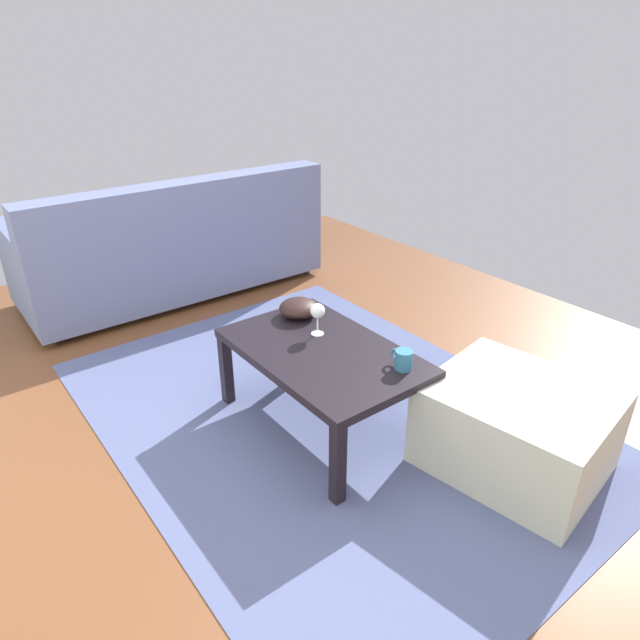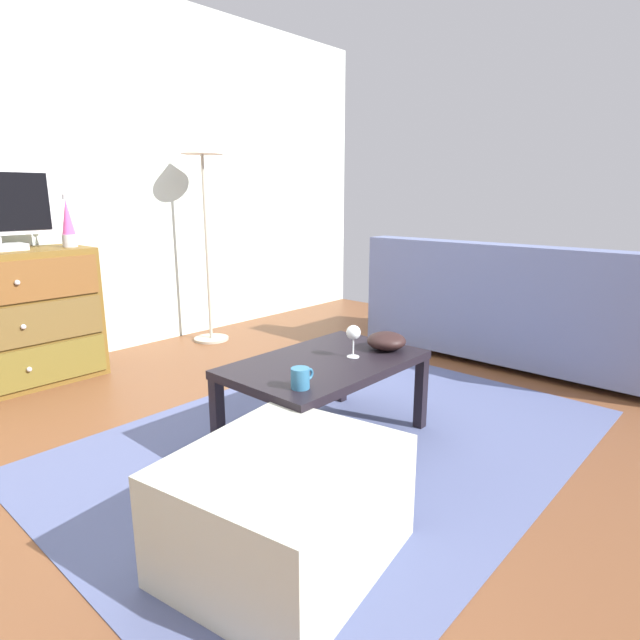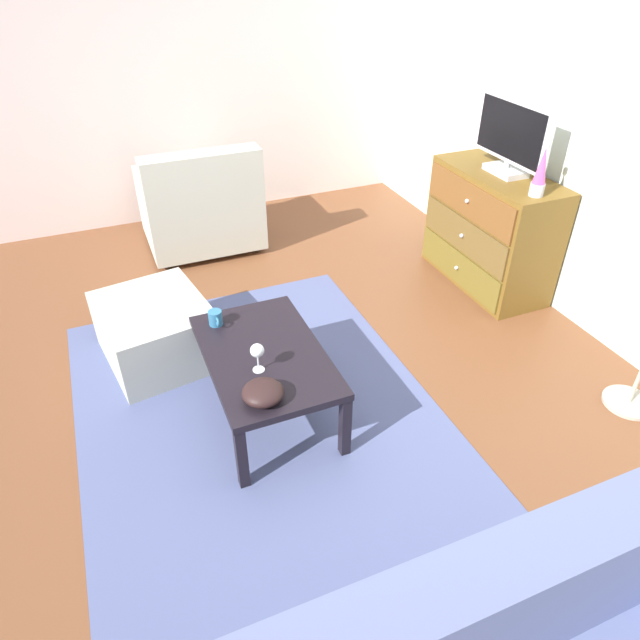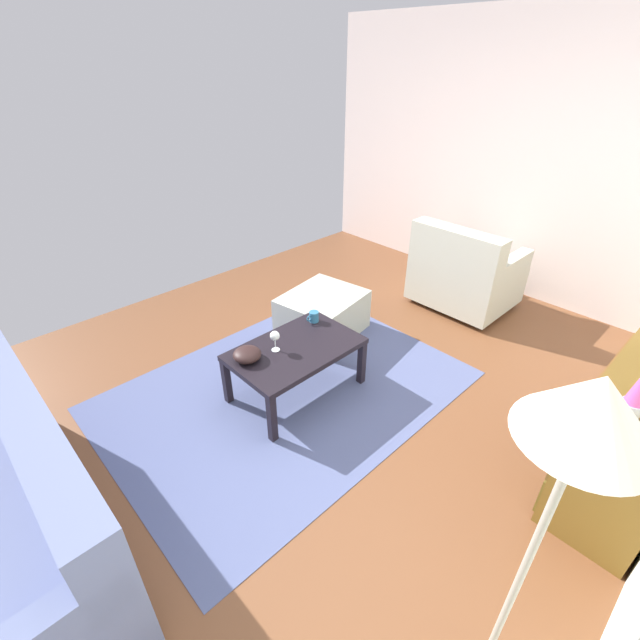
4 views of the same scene
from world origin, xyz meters
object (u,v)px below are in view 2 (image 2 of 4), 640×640
at_px(couch_large, 514,314).
at_px(dresser, 9,320).
at_px(bowl_decorative, 386,341).
at_px(mug, 301,378).
at_px(wine_glass, 353,334).
at_px(coffee_table, 325,370).
at_px(ottoman, 285,508).
at_px(lava_lamp, 68,224).
at_px(standing_lamp, 202,162).

bearing_deg(couch_large, dresser, 141.45).
bearing_deg(bowl_decorative, mug, -175.37).
height_order(dresser, wine_glass, dresser).
relative_size(coffee_table, ottoman, 1.34).
distance_m(dresser, lava_lamp, 0.70).
relative_size(bowl_decorative, couch_large, 0.09).
bearing_deg(mug, ottoman, -142.08).
bearing_deg(bowl_decorative, dresser, 117.37).
height_order(wine_glass, couch_large, couch_large).
xyz_separation_m(lava_lamp, bowl_decorative, (0.66, -2.02, -0.53)).
relative_size(lava_lamp, coffee_table, 0.35).
distance_m(dresser, couch_large, 3.35).
xyz_separation_m(lava_lamp, mug, (-0.01, -2.07, -0.53)).
xyz_separation_m(dresser, wine_glass, (0.85, -2.01, 0.11)).
xyz_separation_m(dresser, bowl_decorative, (1.07, -2.06, 0.03)).
relative_size(dresser, bowl_decorative, 5.14).
bearing_deg(coffee_table, bowl_decorative, -18.43).
xyz_separation_m(couch_large, ottoman, (-2.62, -0.33, -0.14)).
relative_size(lava_lamp, bowl_decorative, 1.69).
bearing_deg(coffee_table, dresser, 110.51).
distance_m(wine_glass, ottoman, 1.00).
bearing_deg(mug, couch_large, 0.63).
height_order(coffee_table, mug, mug).
distance_m(bowl_decorative, couch_large, 1.56).
distance_m(mug, standing_lamp, 2.51).
height_order(ottoman, standing_lamp, standing_lamp).
bearing_deg(lava_lamp, coffee_table, -80.28).
bearing_deg(ottoman, wine_glass, 25.24).
bearing_deg(ottoman, couch_large, 7.12).
relative_size(mug, bowl_decorative, 0.58).
xyz_separation_m(lava_lamp, standing_lamp, (1.06, -0.01, 0.42)).
distance_m(lava_lamp, standing_lamp, 1.14).
relative_size(coffee_table, couch_large, 0.46).
xyz_separation_m(lava_lamp, ottoman, (-0.40, -2.37, -0.80)).
bearing_deg(lava_lamp, bowl_decorative, -71.77).
bearing_deg(wine_glass, ottoman, -154.76).
bearing_deg(ottoman, standing_lamp, 58.40).
distance_m(wine_glass, standing_lamp, 2.24).
distance_m(lava_lamp, couch_large, 3.09).
distance_m(mug, bowl_decorative, 0.68).
bearing_deg(mug, standing_lamp, 62.66).
xyz_separation_m(wine_glass, bowl_decorative, (0.21, -0.04, -0.07)).
relative_size(mug, standing_lamp, 0.07).
bearing_deg(lava_lamp, wine_glass, -77.11).
bearing_deg(couch_large, mug, -179.37).
bearing_deg(bowl_decorative, wine_glass, 168.26).
xyz_separation_m(coffee_table, standing_lamp, (0.73, 1.90, 1.05)).
bearing_deg(standing_lamp, bowl_decorative, -101.03).
relative_size(bowl_decorative, ottoman, 0.28).
xyz_separation_m(mug, ottoman, (-0.39, -0.30, -0.26)).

